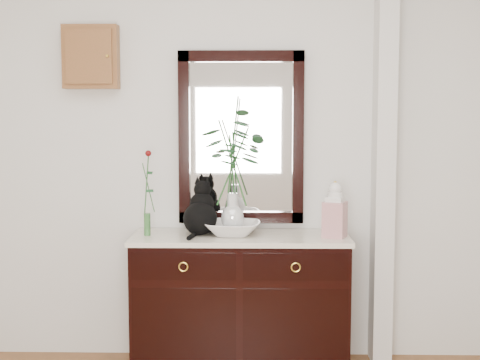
{
  "coord_description": "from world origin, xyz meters",
  "views": [
    {
      "loc": [
        0.18,
        -2.32,
        1.59
      ],
      "look_at": [
        0.1,
        1.63,
        1.2
      ],
      "focal_mm": 50.0,
      "sensor_mm": 36.0,
      "label": 1
    }
  ],
  "objects_px": {
    "cat": "(200,207)",
    "ginger_jar": "(335,209)",
    "sideboard": "(240,295)",
    "lotus_bowl": "(232,228)"
  },
  "relations": [
    {
      "from": "cat",
      "to": "sideboard",
      "type": "bearing_deg",
      "value": 3.31
    },
    {
      "from": "sideboard",
      "to": "lotus_bowl",
      "type": "bearing_deg",
      "value": -176.05
    },
    {
      "from": "lotus_bowl",
      "to": "sideboard",
      "type": "bearing_deg",
      "value": 3.95
    },
    {
      "from": "cat",
      "to": "lotus_bowl",
      "type": "distance_m",
      "value": 0.24
    },
    {
      "from": "sideboard",
      "to": "ginger_jar",
      "type": "bearing_deg",
      "value": -5.98
    },
    {
      "from": "sideboard",
      "to": "cat",
      "type": "height_order",
      "value": "cat"
    },
    {
      "from": "ginger_jar",
      "to": "lotus_bowl",
      "type": "bearing_deg",
      "value": 174.78
    },
    {
      "from": "sideboard",
      "to": "ginger_jar",
      "type": "xyz_separation_m",
      "value": [
        0.57,
        -0.06,
        0.55
      ]
    },
    {
      "from": "cat",
      "to": "ginger_jar",
      "type": "relative_size",
      "value": 0.97
    },
    {
      "from": "lotus_bowl",
      "to": "ginger_jar",
      "type": "distance_m",
      "value": 0.63
    }
  ]
}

